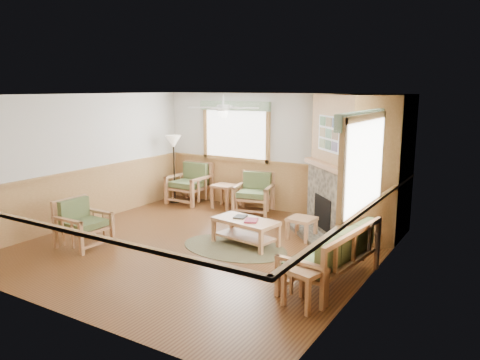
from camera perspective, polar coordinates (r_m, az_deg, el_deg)
The scene contains 24 objects.
floor at distance 8.56m, azimuth -4.78°, elevation -8.11°, with size 6.00×6.00×0.01m, color #573218.
ceiling at distance 8.08m, azimuth -5.10°, elevation 10.30°, with size 6.00×6.00×0.01m, color white.
wall_back at distance 10.74m, azimuth 4.60°, elevation 3.30°, with size 6.00×0.02×2.70m, color silver.
wall_front at distance 6.12m, azimuth -21.83°, elevation -3.53°, with size 6.00×0.02×2.70m, color silver.
wall_left at distance 10.26m, azimuth -18.57°, elevation 2.37°, with size 0.02×6.00×2.70m, color silver.
wall_right at distance 6.90m, azimuth 15.57°, elevation -1.52°, with size 0.02×6.00×2.70m, color silver.
wainscot at distance 8.39m, azimuth -4.84°, elevation -4.54°, with size 6.00×6.00×1.10m, color #A87A44, non-canonical shape.
fireplace at distance 9.10m, azimuth 13.43°, elevation 1.59°, with size 2.20×2.20×2.70m, color #A87A44, non-canonical shape.
window_back at distance 11.15m, azimuth -0.52°, elevation 9.71°, with size 1.90×0.16×1.50m, color white, non-canonical shape.
window_right at distance 6.57m, azimuth 15.29°, elevation 8.27°, with size 0.16×1.90×1.50m, color white, non-canonical shape.
ceiling_fan at distance 8.16m, azimuth -2.10°, elevation 10.06°, with size 1.24×1.24×0.36m, color white, non-canonical shape.
sofa at distance 7.06m, azimuth 11.05°, elevation -8.86°, with size 0.76×1.85×0.85m, color #B07C52, non-canonical shape.
armchair_back_left at distance 11.64m, azimuth -6.23°, elevation -0.41°, with size 0.87×0.87×0.98m, color #B07C52, non-canonical shape.
armchair_back_right at distance 10.68m, azimuth 1.72°, elevation -1.60°, with size 0.81×0.81×0.91m, color #B07C52, non-canonical shape.
armchair_left at distance 8.88m, azimuth -18.53°, elevation -5.03°, with size 0.76×0.76×0.85m, color #B07C52, non-canonical shape.
coffee_table at distance 8.56m, azimuth 0.67°, elevation -6.36°, with size 1.19×0.60×0.48m, color #B07C52, non-canonical shape.
end_table_chairs at distance 11.13m, azimuth -1.91°, elevation -1.99°, with size 0.50×0.48×0.56m, color #B07C52, non-canonical shape.
end_table_sofa at distance 6.31m, azimuth 7.92°, elevation -12.82°, with size 0.47×0.45×0.53m, color #B07C52, non-canonical shape.
footstool at distance 8.97m, azimuth 7.52°, elevation -5.84°, with size 0.48×0.48×0.41m, color #B07C52, non-canonical shape.
braided_rug at distance 8.46m, azimuth -0.68°, elevation -8.24°, with size 2.00×2.00×0.01m, color brown.
floor_lamp_left at distance 11.70m, azimuth -8.03°, elevation 1.36°, with size 0.39×0.39×1.68m, color black, non-canonical shape.
floor_lamp_right at distance 8.15m, azimuth 13.07°, elevation -3.71°, with size 0.35×0.35×1.53m, color black, non-canonical shape.
book_red at distance 8.37m, azimuth 1.38°, elevation -4.86°, with size 0.22×0.30×0.03m, color maroon.
book_dark at distance 8.61m, azimuth 0.05°, elevation -4.41°, with size 0.20×0.27×0.03m, color black.
Camera 1 is at (4.80, -6.50, 2.82)m, focal length 35.00 mm.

